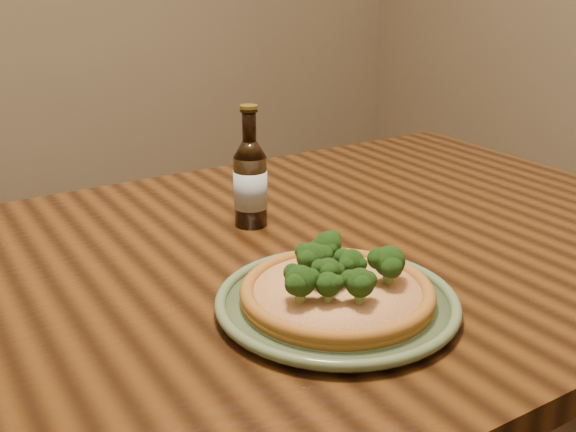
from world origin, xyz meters
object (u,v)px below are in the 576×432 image
table (232,322)px  plate (337,302)px  pizza (337,289)px  beer_bottle (250,182)px

table → plate: bearing=-74.1°
table → pizza: 0.23m
table → beer_bottle: 0.23m
table → pizza: pizza is taller
pizza → beer_bottle: 0.31m
table → plate: 0.22m
plate → beer_bottle: bearing=81.1°
table → beer_bottle: beer_bottle is taller
table → beer_bottle: bearing=50.2°
plate → pizza: 0.02m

